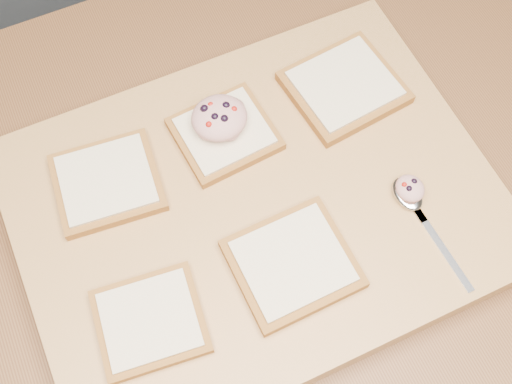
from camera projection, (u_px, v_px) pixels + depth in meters
The scene contains 11 objects.
ground at pixel (287, 339), 1.62m from camera, with size 4.00×4.00×0.00m, color #515459.
island_counter at pixel (297, 285), 1.21m from camera, with size 2.00×0.80×0.90m.
cutting_board at pixel (256, 208), 0.77m from camera, with size 0.55×0.42×0.04m, color tan.
bread_far_left at pixel (107, 182), 0.75m from camera, with size 0.13×0.12×0.02m.
bread_far_center at pixel (225, 133), 0.78m from camera, with size 0.12×0.11×0.02m.
bread_far_right at pixel (344, 87), 0.81m from camera, with size 0.14×0.13×0.02m.
bread_near_left at pixel (150, 321), 0.68m from camera, with size 0.12×0.11×0.02m.
bread_near_center at pixel (293, 263), 0.70m from camera, with size 0.13×0.12×0.02m.
tuna_salad_dollop at pixel (219, 117), 0.76m from camera, with size 0.07×0.06×0.03m.
spoon at pixel (413, 202), 0.74m from camera, with size 0.03×0.15×0.01m.
spoon_salad at pixel (410, 188), 0.73m from camera, with size 0.03×0.04×0.02m.
Camera 1 is at (-0.22, -0.30, 1.62)m, focal length 45.00 mm.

